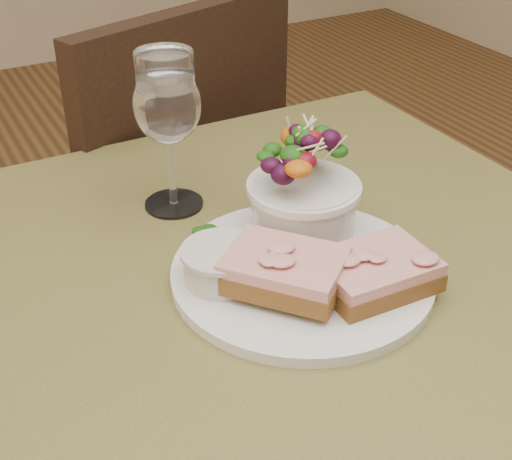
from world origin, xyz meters
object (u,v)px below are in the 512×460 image
cafe_table (271,365)px  ramekin (222,263)px  sandwich_front (375,272)px  sandwich_back (284,270)px  wine_glass (167,109)px  salad_bowl (304,185)px  dinner_plate (302,273)px  chair_far (144,293)px

cafe_table → ramekin: 0.14m
sandwich_front → sandwich_back: (-0.08, 0.03, 0.01)m
sandwich_front → sandwich_back: sandwich_back is taller
cafe_table → ramekin: (-0.04, 0.03, 0.13)m
sandwich_back → wine_glass: bearing=146.2°
cafe_table → sandwich_front: (0.08, -0.05, 0.13)m
sandwich_back → salad_bowl: size_ratio=1.10×
dinner_plate → ramekin: bearing=164.2°
ramekin → salad_bowl: (0.12, 0.04, 0.04)m
chair_far → salad_bowl: (0.01, -0.58, 0.53)m
cafe_table → salad_bowl: 0.20m
cafe_table → ramekin: size_ratio=10.70×
wine_glass → cafe_table: bearing=-84.0°
ramekin → chair_far: bearing=80.0°
ramekin → wine_glass: bearing=83.0°
chair_far → wine_glass: bearing=60.0°
chair_far → sandwich_front: (0.02, -0.69, 0.48)m
ramekin → salad_bowl: size_ratio=0.59×
chair_far → salad_bowl: size_ratio=7.09×
sandwich_back → salad_bowl: 0.11m
sandwich_front → wine_glass: 0.29m
wine_glass → sandwich_back: bearing=-83.9°
sandwich_back → ramekin: bearing=-174.2°
dinner_plate → wine_glass: size_ratio=1.53×
chair_far → sandwich_front: chair_far is taller
cafe_table → dinner_plate: 0.11m
salad_bowl → wine_glass: bearing=123.9°
chair_far → dinner_plate: size_ratio=3.36×
dinner_plate → sandwich_back: bearing=-147.9°
chair_far → wine_glass: wine_glass is taller
cafe_table → wine_glass: wine_glass is taller
chair_far → ramekin: 0.79m
chair_far → sandwich_back: chair_far is taller
cafe_table → dinner_plate: bearing=5.0°
wine_glass → ramekin: bearing=-97.0°
sandwich_front → sandwich_back: size_ratio=0.81×
sandwich_front → salad_bowl: 0.12m
salad_bowl → sandwich_front: bearing=-84.2°
cafe_table → salad_bowl: salad_bowl is taller
salad_bowl → wine_glass: wine_glass is taller
chair_far → dinner_plate: 0.79m
cafe_table → salad_bowl: bearing=40.6°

